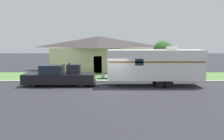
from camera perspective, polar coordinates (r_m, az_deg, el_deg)
The scene contains 8 objects.
ground_plane at distance 20.34m, azimuth -0.12°, elevation -4.48°, with size 120.00×120.00×0.00m, color #2D2D33.
curb_strip at distance 24.01m, azimuth -0.14°, elevation -2.59°, with size 80.00×0.30×0.14m.
lawn_strip at distance 27.63m, azimuth -0.15°, elevation -1.48°, with size 80.00×7.00×0.03m.
house_across_street at distance 33.99m, azimuth -3.19°, elevation 4.01°, with size 12.72×7.97×4.56m.
pickup_truck at distance 22.38m, azimuth -12.32°, elevation -1.44°, with size 6.31×1.94×2.00m.
travel_trailer at distance 22.08m, azimuth 9.48°, elevation 1.21°, with size 9.12×2.48×3.44m.
mailbox at distance 24.94m, azimuth 2.81°, elevation 0.04°, with size 0.48×0.20×1.38m.
tree_in_yard at distance 26.52m, azimuth 11.40°, elevation 4.22°, with size 2.16×2.16×3.96m.
Camera 1 is at (-0.04, -19.95, 3.94)m, focal length 40.00 mm.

